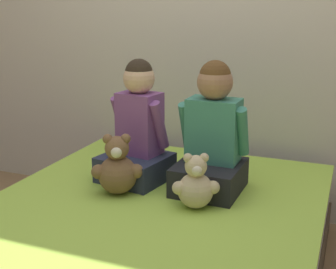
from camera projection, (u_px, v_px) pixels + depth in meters
wall_behind_bed at (217, 13)px, 2.84m from camera, size 8.00×0.06×2.50m
bed at (142, 256)px, 2.12m from camera, size 1.53×1.99×0.41m
child_on_left at (138, 132)px, 2.41m from camera, size 0.37×0.36×0.63m
child_on_right at (212, 138)px, 2.27m from camera, size 0.34×0.35×0.64m
teddy_bear_held_by_left_child at (118, 169)px, 2.25m from camera, size 0.23×0.19×0.30m
teddy_bear_held_by_right_child at (196, 185)px, 2.10m from camera, size 0.20×0.16×0.26m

